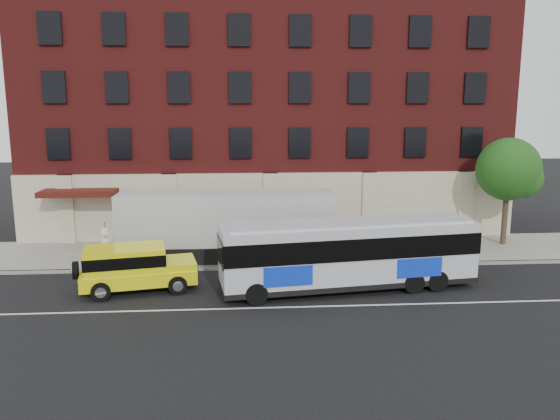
{
  "coord_description": "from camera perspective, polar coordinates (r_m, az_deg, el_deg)",
  "views": [
    {
      "loc": [
        -1.75,
        -21.2,
        8.29
      ],
      "look_at": [
        0.13,
        5.5,
        3.12
      ],
      "focal_mm": 35.79,
      "sensor_mm": 36.0,
      "label": 1
    }
  ],
  "objects": [
    {
      "name": "shipping_container",
      "position": [
        29.31,
        -5.48,
        -1.84
      ],
      "size": [
        11.18,
        2.56,
        3.71
      ],
      "color": "black",
      "rests_on": "ground"
    },
    {
      "name": "sidewalk",
      "position": [
        31.34,
        -0.69,
        -4.27
      ],
      "size": [
        60.0,
        6.0,
        0.15
      ],
      "primitive_type": "cube",
      "color": "#9C9A8E",
      "rests_on": "ground"
    },
    {
      "name": "sign_pole",
      "position": [
        28.98,
        -17.4,
        -3.23
      ],
      "size": [
        0.3,
        0.2,
        2.5
      ],
      "color": "slate",
      "rests_on": "ground"
    },
    {
      "name": "yellow_suv",
      "position": [
        25.73,
        -14.82,
        -5.53
      ],
      "size": [
        5.45,
        3.07,
        2.03
      ],
      "color": "#FFFA0E",
      "rests_on": "ground"
    },
    {
      "name": "kerb",
      "position": [
        28.46,
        -0.33,
        -5.85
      ],
      "size": [
        60.0,
        0.25,
        0.15
      ],
      "primitive_type": "cube",
      "color": "#9C9A8E",
      "rests_on": "ground"
    },
    {
      "name": "city_bus",
      "position": [
        25.1,
        7.07,
        -4.29
      ],
      "size": [
        11.73,
        4.05,
        3.15
      ],
      "color": "silver",
      "rests_on": "ground"
    },
    {
      "name": "building",
      "position": [
        38.16,
        -1.43,
        9.86
      ],
      "size": [
        30.0,
        12.1,
        15.0
      ],
      "color": "maroon",
      "rests_on": "sidewalk"
    },
    {
      "name": "ground",
      "position": [
        22.82,
        0.65,
        -10.37
      ],
      "size": [
        120.0,
        120.0,
        0.0
      ],
      "primitive_type": "plane",
      "color": "black",
      "rests_on": "ground"
    },
    {
      "name": "lane_line",
      "position": [
        23.29,
        0.55,
        -9.91
      ],
      "size": [
        60.0,
        0.12,
        0.01
      ],
      "primitive_type": "cube",
      "color": "silver",
      "rests_on": "ground"
    },
    {
      "name": "street_tree",
      "position": [
        34.5,
        22.36,
        3.64
      ],
      "size": [
        3.6,
        3.6,
        6.2
      ],
      "color": "#3D2C1E",
      "rests_on": "sidewalk"
    }
  ]
}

